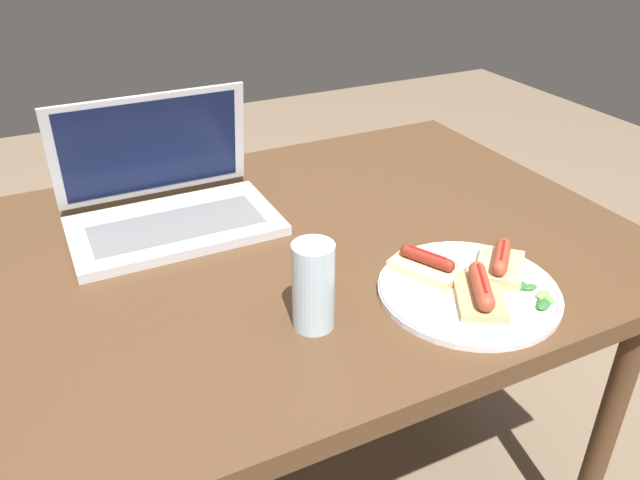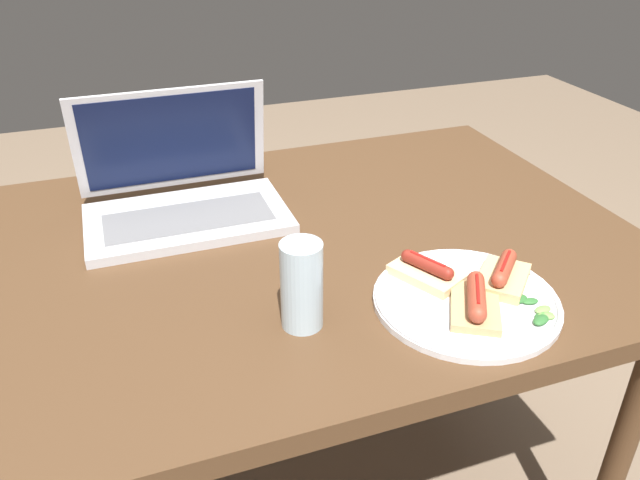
{
  "view_description": "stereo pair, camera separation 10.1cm",
  "coord_description": "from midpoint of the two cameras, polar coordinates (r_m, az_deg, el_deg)",
  "views": [
    {
      "loc": [
        -0.35,
        -0.9,
        1.29
      ],
      "look_at": [
        0.03,
        -0.11,
        0.79
      ],
      "focal_mm": 35.0,
      "sensor_mm": 36.0,
      "label": 1
    },
    {
      "loc": [
        -0.26,
        -0.94,
        1.29
      ],
      "look_at": [
        0.03,
        -0.11,
        0.79
      ],
      "focal_mm": 35.0,
      "sensor_mm": 36.0,
      "label": 2
    }
  ],
  "objects": [
    {
      "name": "desk",
      "position": [
        1.15,
        -6.46,
        -3.41
      ],
      "size": [
        1.3,
        0.87,
        0.73
      ],
      "color": "#4C331E",
      "rests_on": "ground_plane"
    },
    {
      "name": "laptop",
      "position": [
        1.22,
        -16.06,
        3.27
      ],
      "size": [
        0.38,
        0.26,
        0.23
      ],
      "color": "#B7B7BC",
      "rests_on": "desk"
    },
    {
      "name": "plate",
      "position": [
        1.0,
        10.62,
        -4.58
      ],
      "size": [
        0.29,
        0.29,
        0.02
      ],
      "color": "silver",
      "rests_on": "desk"
    },
    {
      "name": "sausage_toast_left",
      "position": [
        0.97,
        11.57,
        -4.7
      ],
      "size": [
        0.12,
        0.14,
        0.04
      ],
      "rotation": [
        0.0,
        0.0,
        1.05
      ],
      "color": "tan",
      "rests_on": "plate"
    },
    {
      "name": "sausage_toast_middle",
      "position": [
        1.04,
        13.53,
        -2.2
      ],
      "size": [
        0.12,
        0.12,
        0.04
      ],
      "rotation": [
        0.0,
        0.0,
        3.92
      ],
      "color": "tan",
      "rests_on": "plate"
    },
    {
      "name": "sausage_toast_right",
      "position": [
        1.02,
        6.94,
        -2.32
      ],
      "size": [
        0.11,
        0.13,
        0.04
      ],
      "rotation": [
        0.0,
        0.0,
        5.18
      ],
      "color": "#D6B784",
      "rests_on": "plate"
    },
    {
      "name": "salad_pile",
      "position": [
        1.0,
        16.63,
        -5.05
      ],
      "size": [
        0.05,
        0.08,
        0.01
      ],
      "color": "#2D662D",
      "rests_on": "plate"
    },
    {
      "name": "drinking_glass",
      "position": [
        0.89,
        -3.89,
        -4.34
      ],
      "size": [
        0.06,
        0.06,
        0.14
      ],
      "color": "silver",
      "rests_on": "desk"
    }
  ]
}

